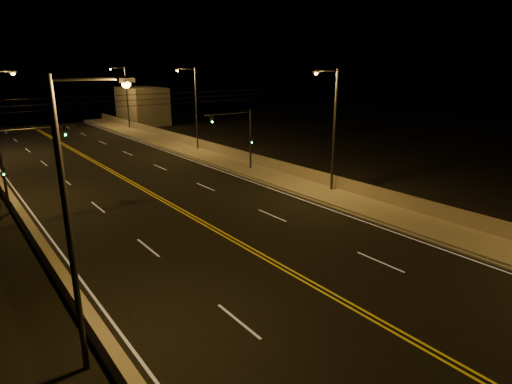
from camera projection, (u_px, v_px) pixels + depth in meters
road at (212, 228)px, 27.08m from camera, size 18.00×120.00×0.02m
sidewalk at (331, 196)px, 33.24m from camera, size 3.60×120.00×0.30m
curb at (314, 201)px, 32.19m from camera, size 0.14×120.00×0.15m
parapet_wall at (346, 184)px, 34.01m from camera, size 0.30×120.00×1.00m
jersey_barrier at (51, 261)px, 21.54m from camera, size 0.45×120.00×0.84m
distant_building_right at (142, 106)px, 74.43m from camera, size 6.00×10.00×6.27m
parapet_rail at (346, 178)px, 33.85m from camera, size 0.06×120.00×0.06m
lane_markings at (212, 228)px, 27.02m from camera, size 17.32×116.00×0.00m
streetlight_1 at (332, 124)px, 32.85m from camera, size 2.55×0.28×9.67m
streetlight_2 at (194, 104)px, 49.59m from camera, size 2.55×0.28×9.67m
streetlight_3 at (125, 94)px, 66.50m from camera, size 2.55×0.28×9.67m
streetlight_4 at (76, 212)px, 13.14m from camera, size 2.55×0.28×9.67m
traffic_signal_right at (242, 134)px, 40.13m from camera, size 5.11×0.31×5.89m
traffic_signal_left at (18, 159)px, 29.36m from camera, size 5.11×0.31×5.89m
overhead_wires at (144, 100)px, 32.27m from camera, size 22.00×0.03×0.83m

